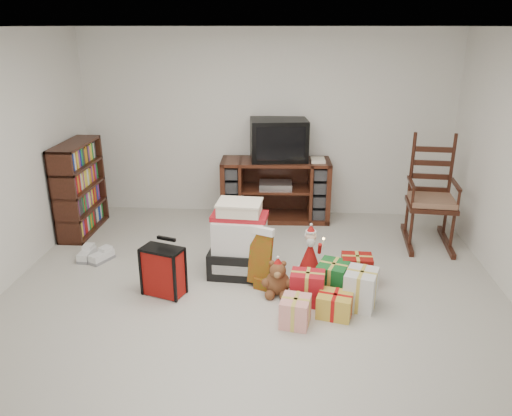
% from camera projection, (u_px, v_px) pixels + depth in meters
% --- Properties ---
extents(room, '(5.01, 5.01, 2.51)m').
position_uv_depth(room, '(252.00, 177.00, 4.40)').
color(room, '#ADA99F').
rests_on(room, ground).
extents(tv_stand, '(1.47, 0.57, 0.83)m').
position_uv_depth(tv_stand, '(275.00, 190.00, 6.75)').
color(tv_stand, '#462214').
rests_on(tv_stand, floor).
extents(bookshelf, '(0.32, 0.95, 1.16)m').
position_uv_depth(bookshelf, '(80.00, 190.00, 6.30)').
color(bookshelf, '#3E1911').
rests_on(bookshelf, floor).
extents(rocking_chair, '(0.62, 0.95, 1.37)m').
position_uv_depth(rocking_chair, '(429.00, 205.00, 6.02)').
color(rocking_chair, '#3E1911').
rests_on(rocking_chair, floor).
extents(gift_pile, '(0.66, 0.50, 0.80)m').
position_uv_depth(gift_pile, '(240.00, 243.00, 5.25)').
color(gift_pile, black).
rests_on(gift_pile, floor).
extents(red_suitcase, '(0.43, 0.31, 0.58)m').
position_uv_depth(red_suitcase, '(163.00, 271.00, 4.87)').
color(red_suitcase, maroon).
rests_on(red_suitcase, floor).
extents(stocking, '(0.33, 0.24, 0.65)m').
position_uv_depth(stocking, '(260.00, 257.00, 5.00)').
color(stocking, '#0C7210').
rests_on(stocking, floor).
extents(teddy_bear, '(0.24, 0.22, 0.36)m').
position_uv_depth(teddy_bear, '(278.00, 280.00, 4.90)').
color(teddy_bear, brown).
rests_on(teddy_bear, floor).
extents(santa_figurine, '(0.26, 0.25, 0.54)m').
position_uv_depth(santa_figurine, '(310.00, 253.00, 5.36)').
color(santa_figurine, '#9F1211').
rests_on(santa_figurine, floor).
extents(mrs_claus_figurine, '(0.30, 0.29, 0.62)m').
position_uv_depth(mrs_claus_figurine, '(233.00, 248.00, 5.42)').
color(mrs_claus_figurine, '#9F1211').
rests_on(mrs_claus_figurine, floor).
extents(sneaker_pair, '(0.38, 0.32, 0.11)m').
position_uv_depth(sneaker_pair, '(94.00, 256.00, 5.66)').
color(sneaker_pair, silver).
rests_on(sneaker_pair, floor).
extents(gift_cluster, '(0.84, 1.17, 0.29)m').
position_uv_depth(gift_cluster, '(332.00, 290.00, 4.75)').
color(gift_cluster, '#AA131C').
rests_on(gift_cluster, floor).
extents(crt_television, '(0.79, 0.62, 0.54)m').
position_uv_depth(crt_television, '(279.00, 140.00, 6.55)').
color(crt_television, black).
rests_on(crt_television, tv_stand).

